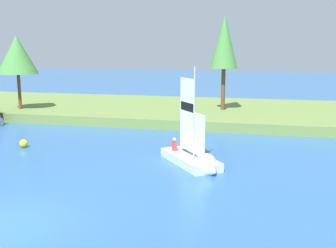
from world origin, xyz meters
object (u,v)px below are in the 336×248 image
(shoreline_tree_midleft, at_px, (17,55))
(shoreline_tree_centre, at_px, (224,42))
(sailboat, at_px, (197,161))
(channel_buoy, at_px, (24,143))

(shoreline_tree_midleft, bearing_deg, shoreline_tree_centre, 12.30)
(shoreline_tree_centre, relative_size, sailboat, 1.45)
(shoreline_tree_centre, height_order, sailboat, shoreline_tree_centre)
(shoreline_tree_midleft, xyz_separation_m, channel_buoy, (6.57, -9.71, -5.05))
(shoreline_tree_centre, xyz_separation_m, channel_buoy, (-10.29, -13.38, -6.06))
(shoreline_tree_midleft, relative_size, channel_buoy, 12.75)
(shoreline_tree_midleft, distance_m, sailboat, 21.31)
(shoreline_tree_centre, xyz_separation_m, sailboat, (0.46, -15.05, -5.96))
(shoreline_tree_midleft, bearing_deg, sailboat, -33.27)
(shoreline_tree_midleft, relative_size, shoreline_tree_centre, 0.79)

